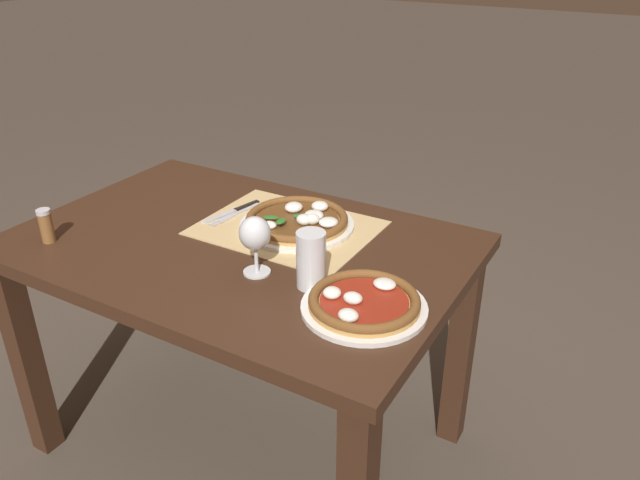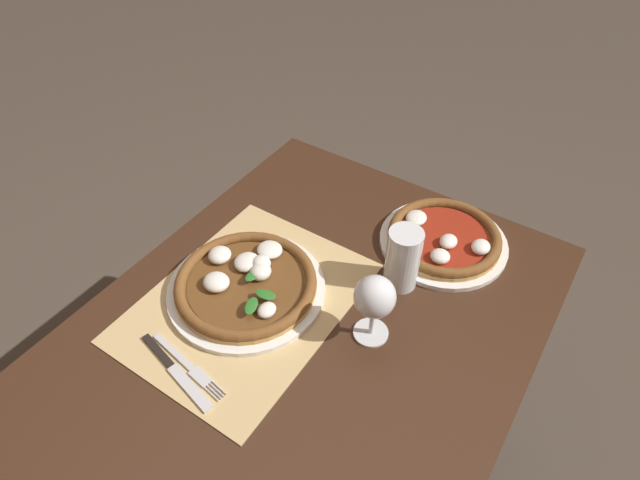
% 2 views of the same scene
% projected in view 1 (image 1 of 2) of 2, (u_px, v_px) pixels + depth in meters
% --- Properties ---
extents(ground_plane, '(24.00, 24.00, 0.00)m').
position_uv_depth(ground_plane, '(252.00, 438.00, 2.08)').
color(ground_plane, '#473D33').
extents(dining_table, '(1.25, 0.83, 0.74)m').
position_uv_depth(dining_table, '(241.00, 276.00, 1.79)').
color(dining_table, '#382114').
rests_on(dining_table, ground).
extents(paper_placemat, '(0.49, 0.38, 0.00)m').
position_uv_depth(paper_placemat, '(287.00, 228.00, 1.81)').
color(paper_placemat, tan).
rests_on(paper_placemat, dining_table).
extents(pizza_near, '(0.33, 0.33, 0.05)m').
position_uv_depth(pizza_near, '(298.00, 220.00, 1.80)').
color(pizza_near, silver).
rests_on(pizza_near, paper_placemat).
extents(pizza_far, '(0.29, 0.29, 0.05)m').
position_uv_depth(pizza_far, '(364.00, 303.00, 1.42)').
color(pizza_far, silver).
rests_on(pizza_far, dining_table).
extents(wine_glass, '(0.08, 0.08, 0.16)m').
position_uv_depth(wine_glass, '(255.00, 236.00, 1.53)').
color(wine_glass, silver).
rests_on(wine_glass, dining_table).
extents(pint_glass, '(0.07, 0.07, 0.15)m').
position_uv_depth(pint_glass, '(311.00, 261.00, 1.49)').
color(pint_glass, silver).
rests_on(pint_glass, dining_table).
extents(fork, '(0.05, 0.20, 0.00)m').
position_uv_depth(fork, '(235.00, 214.00, 1.88)').
color(fork, '#B7B7BC').
rests_on(fork, paper_placemat).
extents(knife, '(0.06, 0.21, 0.01)m').
position_uv_depth(knife, '(232.00, 212.00, 1.90)').
color(knife, black).
rests_on(knife, paper_placemat).
extents(pepper_shaker, '(0.04, 0.04, 0.10)m').
position_uv_depth(pepper_shaker, '(46.00, 226.00, 1.71)').
color(pepper_shaker, brown).
rests_on(pepper_shaker, dining_table).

